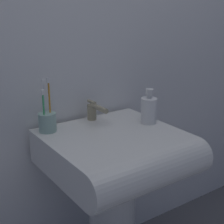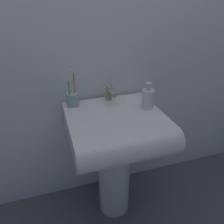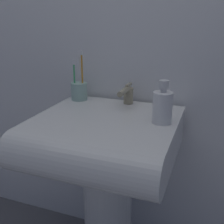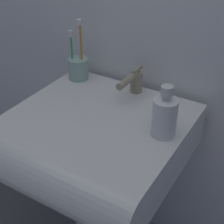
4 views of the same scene
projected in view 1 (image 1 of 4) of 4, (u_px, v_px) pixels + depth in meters
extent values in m
cube|color=white|center=(75.00, 5.00, 1.41)|extent=(5.00, 0.05, 2.40)
cube|color=white|center=(112.00, 149.00, 1.37)|extent=(0.51, 0.45, 0.14)
cylinder|color=white|center=(149.00, 172.00, 1.19)|extent=(0.51, 0.14, 0.14)
cylinder|color=tan|center=(92.00, 112.00, 1.50)|extent=(0.04, 0.04, 0.07)
cylinder|color=tan|center=(99.00, 108.00, 1.44)|extent=(0.02, 0.11, 0.02)
cube|color=tan|center=(92.00, 102.00, 1.48)|extent=(0.01, 0.06, 0.01)
cylinder|color=#99BFB2|center=(47.00, 122.00, 1.36)|extent=(0.07, 0.07, 0.08)
cylinder|color=#3FB266|center=(44.00, 112.00, 1.33)|extent=(0.01, 0.01, 0.14)
cube|color=white|center=(43.00, 92.00, 1.31)|extent=(0.01, 0.01, 0.02)
cylinder|color=orange|center=(50.00, 105.00, 1.35)|extent=(0.01, 0.01, 0.18)
cube|color=white|center=(48.00, 80.00, 1.32)|extent=(0.01, 0.01, 0.02)
cylinder|color=white|center=(45.00, 106.00, 1.35)|extent=(0.01, 0.01, 0.18)
cube|color=white|center=(43.00, 82.00, 1.32)|extent=(0.01, 0.01, 0.02)
cylinder|color=white|center=(149.00, 111.00, 1.45)|extent=(0.07, 0.07, 0.11)
cylinder|color=silver|center=(149.00, 97.00, 1.43)|extent=(0.02, 0.02, 0.01)
cylinder|color=silver|center=(150.00, 92.00, 1.42)|extent=(0.03, 0.03, 0.03)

